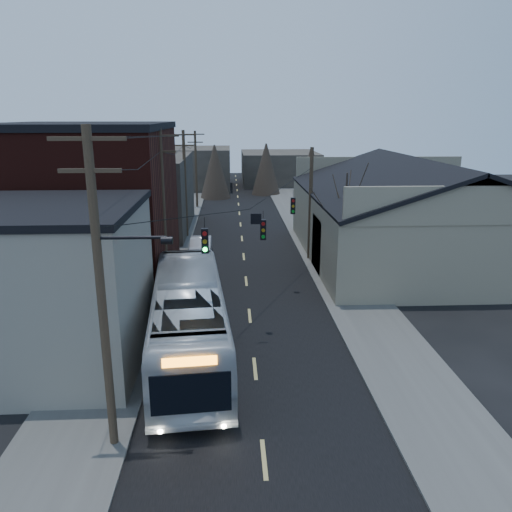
% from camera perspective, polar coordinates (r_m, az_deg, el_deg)
% --- Properties ---
extents(ground, '(160.00, 160.00, 0.00)m').
position_cam_1_polar(ground, '(15.91, 1.46, -26.66)').
color(ground, black).
rests_on(ground, ground).
extents(road_surface, '(9.00, 110.00, 0.02)m').
position_cam_1_polar(road_surface, '(43.07, -1.56, 1.37)').
color(road_surface, black).
rests_on(road_surface, ground).
extents(sidewalk_left, '(4.00, 110.00, 0.12)m').
position_cam_1_polar(sidewalk_left, '(43.40, -10.17, 1.31)').
color(sidewalk_left, '#474744').
rests_on(sidewalk_left, ground).
extents(sidewalk_right, '(4.00, 110.00, 0.12)m').
position_cam_1_polar(sidewalk_right, '(43.69, 7.00, 1.54)').
color(sidewalk_right, '#474744').
rests_on(sidewalk_right, ground).
extents(building_clapboard, '(8.00, 8.00, 7.00)m').
position_cam_1_polar(building_clapboard, '(23.36, -22.94, -3.55)').
color(building_clapboard, slate).
rests_on(building_clapboard, ground).
extents(building_brick, '(10.00, 12.00, 10.00)m').
position_cam_1_polar(building_brick, '(33.46, -18.63, 5.10)').
color(building_brick, black).
rests_on(building_brick, ground).
extents(building_left_far, '(9.00, 14.00, 7.00)m').
position_cam_1_polar(building_left_far, '(48.99, -13.03, 6.91)').
color(building_left_far, '#332E29').
rests_on(building_left_far, ground).
extents(warehouse, '(16.16, 20.60, 7.73)m').
position_cam_1_polar(warehouse, '(40.08, 17.56, 3.49)').
color(warehouse, '#7F735D').
rests_on(warehouse, ground).
extents(building_far_left, '(10.00, 12.00, 6.00)m').
position_cam_1_polar(building_far_left, '(77.25, -6.75, 9.95)').
color(building_far_left, '#332E29').
rests_on(building_far_left, ground).
extents(building_far_right, '(12.00, 14.00, 5.00)m').
position_cam_1_polar(building_far_right, '(82.50, 2.67, 10.06)').
color(building_far_right, '#332E29').
rests_on(building_far_right, ground).
extents(bare_tree, '(0.40, 0.40, 7.20)m').
position_cam_1_polar(bare_tree, '(33.34, 10.09, 3.19)').
color(bare_tree, black).
rests_on(bare_tree, ground).
extents(utility_lines, '(11.24, 45.28, 10.50)m').
position_cam_1_polar(utility_lines, '(36.37, -6.33, 6.56)').
color(utility_lines, '#382B1E').
rests_on(utility_lines, ground).
extents(bus, '(4.25, 13.44, 3.68)m').
position_cam_1_polar(bus, '(23.03, -7.68, -7.08)').
color(bus, '#B6BDC3').
rests_on(bus, ground).
extents(parked_car, '(1.63, 4.59, 1.51)m').
position_cam_1_polar(parked_car, '(39.31, -6.33, 0.99)').
color(parked_car, '#B7B9C0').
rests_on(parked_car, ground).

